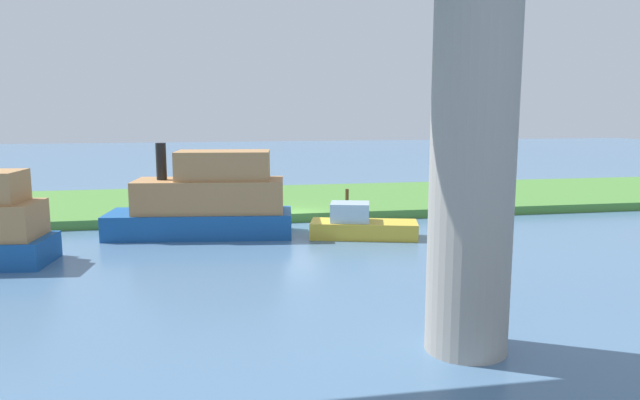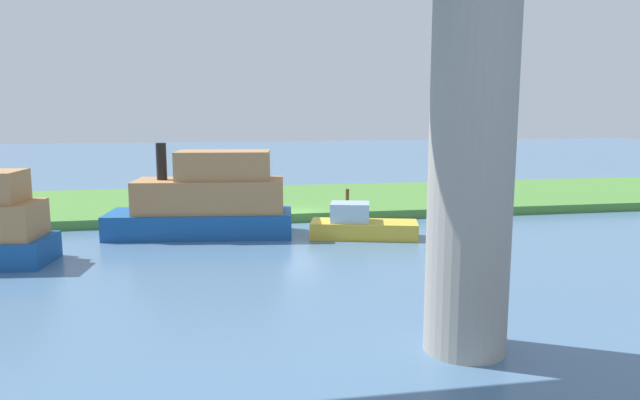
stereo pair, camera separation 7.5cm
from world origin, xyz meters
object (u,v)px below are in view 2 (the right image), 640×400
(motorboat_red, at_px, (206,201))
(bridge_pylon, at_px, (472,141))
(mooring_post, at_px, (347,198))
(person_on_bank, at_px, (198,198))
(motorboat_white, at_px, (360,225))

(motorboat_red, bearing_deg, bridge_pylon, 113.27)
(bridge_pylon, relative_size, mooring_post, 9.84)
(person_on_bank, distance_m, motorboat_red, 4.42)
(mooring_post, distance_m, motorboat_red, 8.68)
(bridge_pylon, bearing_deg, mooring_post, -93.91)
(bridge_pylon, relative_size, motorboat_white, 2.00)
(motorboat_red, distance_m, motorboat_white, 7.51)
(motorboat_red, height_order, motorboat_white, motorboat_red)
(mooring_post, relative_size, motorboat_red, 0.12)
(mooring_post, xyz_separation_m, motorboat_red, (7.83, 3.70, 0.62))
(motorboat_white, bearing_deg, mooring_post, -96.51)
(motorboat_red, bearing_deg, mooring_post, -154.73)
(motorboat_red, bearing_deg, motorboat_white, 165.54)
(person_on_bank, relative_size, motorboat_white, 0.26)
(motorboat_red, relative_size, motorboat_white, 1.70)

